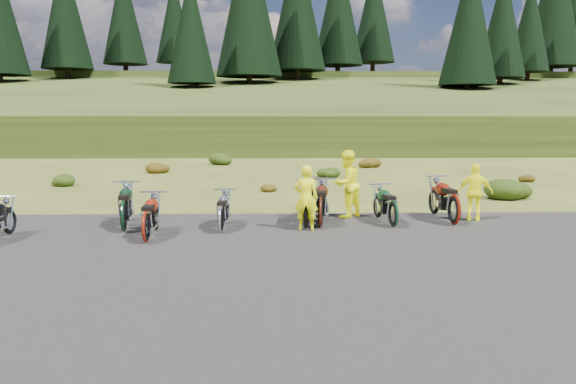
{
  "coord_description": "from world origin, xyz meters",
  "views": [
    {
      "loc": [
        -0.13,
        -12.55,
        2.87
      ],
      "look_at": [
        0.23,
        1.29,
        1.03
      ],
      "focal_mm": 35.0,
      "sensor_mm": 36.0,
      "label": 1
    }
  ],
  "objects": [
    {
      "name": "conifer_28",
      "position": [
        33.0,
        61.0,
        14.76
      ],
      "size": [
        5.28,
        5.28,
        14.0
      ],
      "color": "black",
      "rests_on": "ground"
    },
    {
      "name": "shrub_1",
      "position": [
        -9.1,
        11.3,
        0.31
      ],
      "size": [
        1.03,
        1.03,
        0.61
      ],
      "primitive_type": "ellipsoid",
      "color": "#1C360D",
      "rests_on": "ground"
    },
    {
      "name": "conifer_29",
      "position": [
        39.0,
        67.0,
        18.97
      ],
      "size": [
        7.92,
        7.92,
        20.0
      ],
      "color": "black",
      "rests_on": "ground"
    },
    {
      "name": "person_right_a",
      "position": [
        1.97,
        3.35,
        0.96
      ],
      "size": [
        1.18,
        1.17,
        1.92
      ],
      "primitive_type": "imported",
      "rotation": [
        0.0,
        0.0,
        3.88
      ],
      "color": "#FAFA0D",
      "rests_on": "ground"
    },
    {
      "name": "conifer_25",
      "position": [
        15.0,
        74.0,
        18.66
      ],
      "size": [
        6.6,
        6.6,
        17.0
      ],
      "color": "black",
      "rests_on": "ground"
    },
    {
      "name": "ground",
      "position": [
        0.0,
        0.0,
        0.0
      ],
      "size": [
        300.0,
        300.0,
        0.0
      ],
      "primitive_type": "plane",
      "color": "#424C19",
      "rests_on": "ground"
    },
    {
      "name": "motorcycle_1",
      "position": [
        -3.06,
        0.16,
        0.0
      ],
      "size": [
        0.75,
        2.05,
        1.06
      ],
      "primitive_type": null,
      "rotation": [
        0.0,
        0.0,
        1.61
      ],
      "color": "maroon",
      "rests_on": "ground"
    },
    {
      "name": "shrub_6",
      "position": [
        5.4,
        19.8,
        0.38
      ],
      "size": [
        1.3,
        1.3,
        0.77
      ],
      "primitive_type": "ellipsoid",
      "color": "#5D310B",
      "rests_on": "ground"
    },
    {
      "name": "motorcycle_7",
      "position": [
        3.0,
        1.82,
        0.0
      ],
      "size": [
        0.9,
        2.06,
        1.04
      ],
      "primitive_type": null,
      "rotation": [
        0.0,
        0.0,
        1.69
      ],
      "color": "#0E341C",
      "rests_on": "ground"
    },
    {
      "name": "motorcycle_6",
      "position": [
        4.69,
        2.1,
        0.0
      ],
      "size": [
        0.91,
        2.37,
        1.22
      ],
      "primitive_type": null,
      "rotation": [
        0.0,
        0.0,
        1.63
      ],
      "color": "maroon",
      "rests_on": "ground"
    },
    {
      "name": "shrub_3",
      "position": [
        -3.3,
        21.9,
        0.46
      ],
      "size": [
        1.56,
        1.56,
        0.92
      ],
      "primitive_type": "ellipsoid",
      "color": "#1C360D",
      "rests_on": "ground"
    },
    {
      "name": "conifer_20",
      "position": [
        -15.0,
        75.0,
        17.65
      ],
      "size": [
        5.72,
        5.72,
        15.0
      ],
      "color": "black",
      "rests_on": "ground"
    },
    {
      "name": "conifer_26",
      "position": [
        21.0,
        49.0,
        13.37
      ],
      "size": [
        6.16,
        6.16,
        16.0
      ],
      "color": "black",
      "rests_on": "ground"
    },
    {
      "name": "motorcycle_3",
      "position": [
        -1.44,
        1.25,
        0.0
      ],
      "size": [
        0.68,
        1.9,
        0.98
      ],
      "primitive_type": null,
      "rotation": [
        0.0,
        0.0,
        1.54
      ],
      "color": "silver",
      "rests_on": "ground"
    },
    {
      "name": "conifer_19",
      "position": [
        -21.0,
        69.0,
        17.36
      ],
      "size": [
        6.16,
        6.16,
        16.0
      ],
      "color": "black",
      "rests_on": "ground"
    },
    {
      "name": "shrub_8",
      "position": [
        11.2,
        12.4,
        0.23
      ],
      "size": [
        0.77,
        0.77,
        0.45
      ],
      "primitive_type": "ellipsoid",
      "color": "#5D310B",
      "rests_on": "ground"
    },
    {
      "name": "shrub_7",
      "position": [
        8.3,
        7.1,
        0.46
      ],
      "size": [
        1.56,
        1.56,
        0.92
      ],
      "primitive_type": "ellipsoid",
      "color": "#1C360D",
      "rests_on": "ground"
    },
    {
      "name": "motorcycle_5",
      "position": [
        0.71,
        1.67,
        0.0
      ],
      "size": [
        0.98,
        2.32,
        1.18
      ],
      "primitive_type": null,
      "rotation": [
        0.0,
        0.0,
        1.47
      ],
      "color": "black",
      "rests_on": "ground"
    },
    {
      "name": "conifer_23",
      "position": [
        3.0,
        62.0,
        17.47
      ],
      "size": [
        7.48,
        7.48,
        19.0
      ],
      "color": "black",
      "rests_on": "ground"
    },
    {
      "name": "shrub_2",
      "position": [
        -6.2,
        16.6,
        0.38
      ],
      "size": [
        1.3,
        1.3,
        0.77
      ],
      "primitive_type": "ellipsoid",
      "color": "#5D310B",
      "rests_on": "ground"
    },
    {
      "name": "hill_slope",
      "position": [
        0.0,
        50.0,
        0.0
      ],
      "size": [
        300.0,
        45.97,
        9.37
      ],
      "primitive_type": null,
      "rotation": [
        0.14,
        0.0,
        0.0
      ],
      "color": "#283612",
      "rests_on": "ground"
    },
    {
      "name": "conifer_21",
      "position": [
        -9.0,
        50.0,
        12.56
      ],
      "size": [
        5.28,
        5.28,
        14.0
      ],
      "color": "black",
      "rests_on": "ground"
    },
    {
      "name": "shrub_4",
      "position": [
        -0.4,
        9.2,
        0.23
      ],
      "size": [
        0.77,
        0.77,
        0.45
      ],
      "primitive_type": "ellipsoid",
      "color": "#5D310B",
      "rests_on": "ground"
    },
    {
      "name": "conifer_24",
      "position": [
        9.0,
        68.0,
        18.16
      ],
      "size": [
        7.04,
        7.04,
        18.0
      ],
      "color": "black",
      "rests_on": "ground"
    },
    {
      "name": "person_middle",
      "position": [
        0.69,
        1.44,
        0.83
      ],
      "size": [
        0.65,
        0.47,
        1.66
      ],
      "primitive_type": "imported",
      "rotation": [
        0.0,
        0.0,
        3.01
      ],
      "color": "#FAFA0D",
      "rests_on": "ground"
    },
    {
      "name": "person_right_b",
      "position": [
        5.45,
        2.68,
        0.8
      ],
      "size": [
        1.01,
        0.67,
        1.59
      ],
      "primitive_type": "imported",
      "rotation": [
        0.0,
        0.0,
        2.82
      ],
      "color": "#FAFA0D",
      "rests_on": "ground"
    },
    {
      "name": "conifer_18",
      "position": [
        -27.0,
        63.0,
        16.66
      ],
      "size": [
        6.6,
        6.6,
        17.0
      ],
      "color": "black",
      "rests_on": "ground"
    },
    {
      "name": "motorcycle_2",
      "position": [
        -3.9,
        1.43,
        0.0
      ],
      "size": [
        1.11,
        2.32,
        1.17
      ],
      "primitive_type": null,
      "rotation": [
        0.0,
        0.0,
        1.74
      ],
      "color": "black",
      "rests_on": "ground"
    },
    {
      "name": "conifer_30",
      "position": [
        45.0,
        73.0,
        19.66
      ],
      "size": [
        7.48,
        7.48,
        19.0
      ],
      "color": "black",
      "rests_on": "ground"
    },
    {
      "name": "shrub_5",
      "position": [
        2.5,
        14.5,
        0.31
      ],
      "size": [
        1.03,
        1.03,
        0.61
      ],
      "primitive_type": "ellipsoid",
      "color": "#1C360D",
      "rests_on": "ground"
    },
    {
      "name": "motorcycle_4",
      "position": [
        1.1,
        1.87,
        0.0
      ],
      "size": [
        1.02,
        2.34,
        1.19
      ],
      "primitive_type": null,
      "rotation": [
        0.0,
        0.0,
        1.45
      ],
      "color": "#4A190C",
      "rests_on": "ground"
    },
    {
      "name": "hill_plateau",
      "position": [
        0.0,
        110.0,
        0.0
      ],
      "size": [
        300.0,
        90.0,
        9.17
      ],
      "primitive_type": "cube",
      "color": "#283612",
      "rests_on": "ground"
    },
    {
      "name": "gravel_pad",
      "position": [
        0.0,
        -2.0,
        0.0
      ],
      "size": [
        20.0,
        12.0,
        0.04
      ],
      "primitive_type": "cube",
      "color": "black",
      "rests_on": "ground"
    },
    {
      "name": "conifer_27",
      "position": [
        27.0,
        55.0,
        14.06
      ],
      "size": [
        5.72,
        5.72,
        15.0
      ],
      "color": "black",
      "rests_on": "ground"
    }
  ]
}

